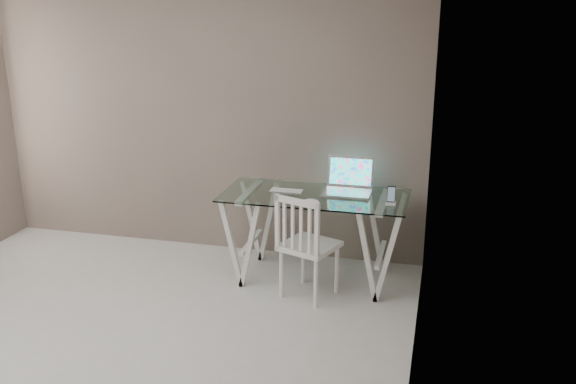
# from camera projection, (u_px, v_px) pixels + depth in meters

# --- Properties ---
(room) EXTENTS (4.50, 4.52, 2.71)m
(room) POSITION_uv_depth(u_px,v_px,m) (46.00, 105.00, 3.56)
(room) COLOR #BAB7B2
(room) RESTS_ON ground
(desk) EXTENTS (1.50, 0.70, 0.75)m
(desk) POSITION_uv_depth(u_px,v_px,m) (314.00, 237.00, 5.29)
(desk) COLOR silver
(desk) RESTS_ON ground
(chair) EXTENTS (0.50, 0.50, 0.86)m
(chair) POSITION_uv_depth(u_px,v_px,m) (305.00, 242.00, 4.93)
(chair) COLOR white
(chair) RESTS_ON ground
(laptop) EXTENTS (0.38, 0.34, 0.26)m
(laptop) POSITION_uv_depth(u_px,v_px,m) (349.00, 184.00, 5.26)
(laptop) COLOR silver
(laptop) RESTS_ON desk
(keyboard) EXTENTS (0.28, 0.12, 0.01)m
(keyboard) POSITION_uv_depth(u_px,v_px,m) (286.00, 191.00, 5.28)
(keyboard) COLOR silver
(keyboard) RESTS_ON desk
(mouse) EXTENTS (0.12, 0.07, 0.04)m
(mouse) POSITION_uv_depth(u_px,v_px,m) (311.00, 201.00, 4.96)
(mouse) COLOR white
(mouse) RESTS_ON desk
(phone_dock) EXTENTS (0.08, 0.08, 0.14)m
(phone_dock) POSITION_uv_depth(u_px,v_px,m) (391.00, 199.00, 4.94)
(phone_dock) COLOR white
(phone_dock) RESTS_ON desk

